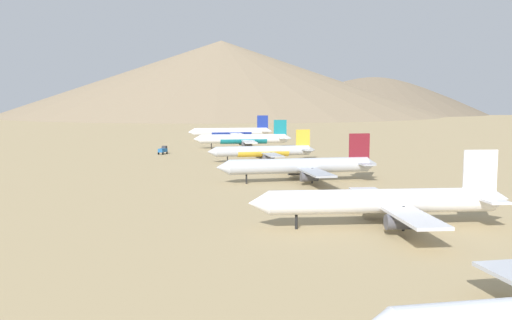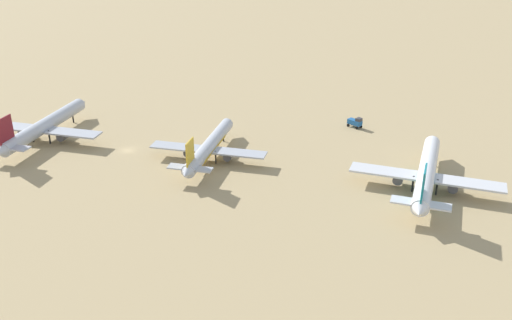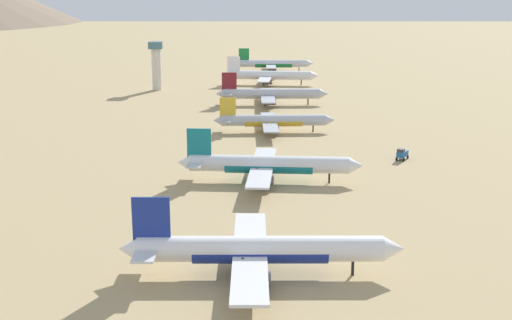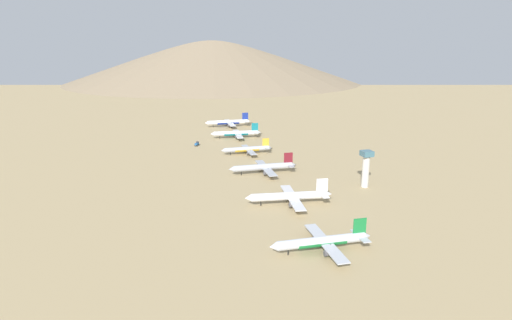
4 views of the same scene
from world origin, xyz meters
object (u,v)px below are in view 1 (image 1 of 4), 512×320
Objects in this scene: parked_jet_0 at (232,132)px; service_truck at (163,150)px; parked_jet_2 at (264,151)px; parked_jet_4 at (385,202)px; parked_jet_1 at (244,139)px; parked_jet_3 at (302,166)px.

parked_jet_0 is 9.65× the size of service_truck.
parked_jet_0 reaches higher than parked_jet_2.
parked_jet_4 is 9.43× the size of service_truck.
parked_jet_1 is 1.01× the size of parked_jet_3.
parked_jet_3 reaches higher than parked_jet_2.
service_truck is at bearing -79.16° from parked_jet_4.
parked_jet_2 is at bearing -92.98° from parked_jet_4.
parked_jet_4 is at bearing 87.02° from parked_jet_2.
parked_jet_0 is at bearing -94.15° from parked_jet_4.
parked_jet_4 is at bearing 86.99° from parked_jet_3.
parked_jet_4 reaches higher than service_truck.
parked_jet_0 reaches higher than parked_jet_3.
parked_jet_1 is 1.14× the size of parked_jet_2.
parked_jet_0 is at bearing -94.53° from parked_jet_3.
parked_jet_3 is at bearing 85.80° from parked_jet_1.
parked_jet_3 is (3.05, 59.29, 0.64)m from parked_jet_2.
parked_jet_2 is 0.86× the size of parked_jet_4.
parked_jet_2 is 57.77m from service_truck.
parked_jet_4 is (12.55, 188.91, 0.17)m from parked_jet_1.
parked_jet_0 is 129.53m from parked_jet_2.
service_truck is (44.40, 22.58, -2.96)m from parked_jet_1.
parked_jet_0 is 252.75m from parked_jet_4.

